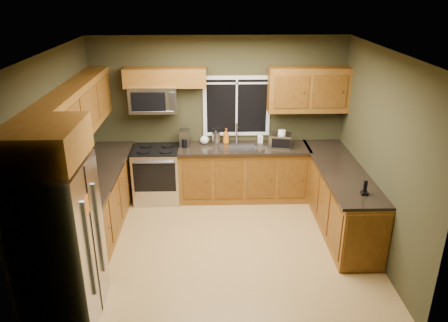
{
  "coord_description": "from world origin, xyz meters",
  "views": [
    {
      "loc": [
        -0.1,
        -5.29,
        3.46
      ],
      "look_at": [
        0.05,
        0.35,
        1.15
      ],
      "focal_mm": 35.0,
      "sensor_mm": 36.0,
      "label": 1
    }
  ],
  "objects_px": {
    "soap_bottle_c": "(204,138)",
    "soap_bottle_a": "(226,136)",
    "paper_towel_roll": "(281,139)",
    "soap_bottle_b": "(260,138)",
    "microwave": "(154,99)",
    "kettle": "(216,137)",
    "coffee_maker": "(185,139)",
    "range": "(157,174)",
    "cordless_phone": "(365,190)",
    "toaster_oven": "(280,141)",
    "refrigerator": "(60,243)"
  },
  "relations": [
    {
      "from": "microwave",
      "to": "coffee_maker",
      "type": "distance_m",
      "value": 0.82
    },
    {
      "from": "soap_bottle_c",
      "to": "soap_bottle_a",
      "type": "bearing_deg",
      "value": 1.06
    },
    {
      "from": "soap_bottle_c",
      "to": "paper_towel_roll",
      "type": "bearing_deg",
      "value": -8.0
    },
    {
      "from": "kettle",
      "to": "soap_bottle_c",
      "type": "bearing_deg",
      "value": -179.25
    },
    {
      "from": "toaster_oven",
      "to": "paper_towel_roll",
      "type": "bearing_deg",
      "value": 32.78
    },
    {
      "from": "coffee_maker",
      "to": "kettle",
      "type": "relative_size",
      "value": 1.13
    },
    {
      "from": "range",
      "to": "soap_bottle_a",
      "type": "bearing_deg",
      "value": 8.97
    },
    {
      "from": "coffee_maker",
      "to": "cordless_phone",
      "type": "bearing_deg",
      "value": -37.93
    },
    {
      "from": "paper_towel_roll",
      "to": "soap_bottle_b",
      "type": "distance_m",
      "value": 0.38
    },
    {
      "from": "paper_towel_roll",
      "to": "soap_bottle_c",
      "type": "bearing_deg",
      "value": 172.0
    },
    {
      "from": "kettle",
      "to": "soap_bottle_c",
      "type": "xyz_separation_m",
      "value": [
        -0.19,
        -0.0,
        -0.02
      ]
    },
    {
      "from": "kettle",
      "to": "cordless_phone",
      "type": "relative_size",
      "value": 1.25
    },
    {
      "from": "kettle",
      "to": "range",
      "type": "bearing_deg",
      "value": -169.77
    },
    {
      "from": "toaster_oven",
      "to": "cordless_phone",
      "type": "height_order",
      "value": "toaster_oven"
    },
    {
      "from": "paper_towel_roll",
      "to": "soap_bottle_b",
      "type": "relative_size",
      "value": 1.73
    },
    {
      "from": "soap_bottle_a",
      "to": "soap_bottle_c",
      "type": "bearing_deg",
      "value": -178.94
    },
    {
      "from": "refrigerator",
      "to": "paper_towel_roll",
      "type": "distance_m",
      "value": 3.92
    },
    {
      "from": "range",
      "to": "coffee_maker",
      "type": "relative_size",
      "value": 3.41
    },
    {
      "from": "coffee_maker",
      "to": "soap_bottle_c",
      "type": "xyz_separation_m",
      "value": [
        0.33,
        0.1,
        -0.03
      ]
    },
    {
      "from": "paper_towel_roll",
      "to": "soap_bottle_a",
      "type": "height_order",
      "value": "paper_towel_roll"
    },
    {
      "from": "refrigerator",
      "to": "paper_towel_roll",
      "type": "xyz_separation_m",
      "value": [
        2.77,
        2.77,
        0.18
      ]
    },
    {
      "from": "kettle",
      "to": "coffee_maker",
      "type": "bearing_deg",
      "value": -169.14
    },
    {
      "from": "microwave",
      "to": "toaster_oven",
      "type": "relative_size",
      "value": 1.9
    },
    {
      "from": "kettle",
      "to": "soap_bottle_a",
      "type": "distance_m",
      "value": 0.17
    },
    {
      "from": "cordless_phone",
      "to": "soap_bottle_b",
      "type": "bearing_deg",
      "value": 119.74
    },
    {
      "from": "refrigerator",
      "to": "cordless_phone",
      "type": "relative_size",
      "value": 9.24
    },
    {
      "from": "toaster_oven",
      "to": "paper_towel_roll",
      "type": "height_order",
      "value": "paper_towel_roll"
    },
    {
      "from": "microwave",
      "to": "kettle",
      "type": "relative_size",
      "value": 3.11
    },
    {
      "from": "coffee_maker",
      "to": "paper_towel_roll",
      "type": "height_order",
      "value": "paper_towel_roll"
    },
    {
      "from": "soap_bottle_c",
      "to": "cordless_phone",
      "type": "height_order",
      "value": "cordless_phone"
    },
    {
      "from": "kettle",
      "to": "soap_bottle_b",
      "type": "bearing_deg",
      "value": 0.86
    },
    {
      "from": "soap_bottle_b",
      "to": "cordless_phone",
      "type": "relative_size",
      "value": 0.93
    },
    {
      "from": "refrigerator",
      "to": "soap_bottle_a",
      "type": "xyz_separation_m",
      "value": [
        1.86,
        2.95,
        0.17
      ]
    },
    {
      "from": "refrigerator",
      "to": "coffee_maker",
      "type": "xyz_separation_m",
      "value": [
        1.17,
        2.85,
        0.17
      ]
    },
    {
      "from": "refrigerator",
      "to": "range",
      "type": "bearing_deg",
      "value": 76.03
    },
    {
      "from": "refrigerator",
      "to": "range",
      "type": "relative_size",
      "value": 1.92
    },
    {
      "from": "kettle",
      "to": "paper_towel_roll",
      "type": "relative_size",
      "value": 0.78
    },
    {
      "from": "toaster_oven",
      "to": "coffee_maker",
      "type": "height_order",
      "value": "coffee_maker"
    },
    {
      "from": "microwave",
      "to": "soap_bottle_a",
      "type": "bearing_deg",
      "value": 2.37
    },
    {
      "from": "microwave",
      "to": "soap_bottle_c",
      "type": "relative_size",
      "value": 4.02
    },
    {
      "from": "range",
      "to": "soap_bottle_c",
      "type": "height_order",
      "value": "soap_bottle_c"
    },
    {
      "from": "paper_towel_roll",
      "to": "soap_bottle_b",
      "type": "bearing_deg",
      "value": 149.63
    },
    {
      "from": "range",
      "to": "cordless_phone",
      "type": "xyz_separation_m",
      "value": [
        2.88,
        -1.79,
        0.53
      ]
    },
    {
      "from": "toaster_oven",
      "to": "soap_bottle_a",
      "type": "height_order",
      "value": "soap_bottle_a"
    },
    {
      "from": "microwave",
      "to": "soap_bottle_b",
      "type": "xyz_separation_m",
      "value": [
        1.75,
        0.06,
        -0.7
      ]
    },
    {
      "from": "toaster_oven",
      "to": "kettle",
      "type": "xyz_separation_m",
      "value": [
        -1.05,
        0.2,
        0.0
      ]
    },
    {
      "from": "range",
      "to": "kettle",
      "type": "relative_size",
      "value": 3.84
    },
    {
      "from": "microwave",
      "to": "refrigerator",
      "type": "bearing_deg",
      "value": -103.34
    },
    {
      "from": "range",
      "to": "soap_bottle_c",
      "type": "relative_size",
      "value": 4.95
    },
    {
      "from": "coffee_maker",
      "to": "soap_bottle_b",
      "type": "distance_m",
      "value": 1.28
    }
  ]
}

